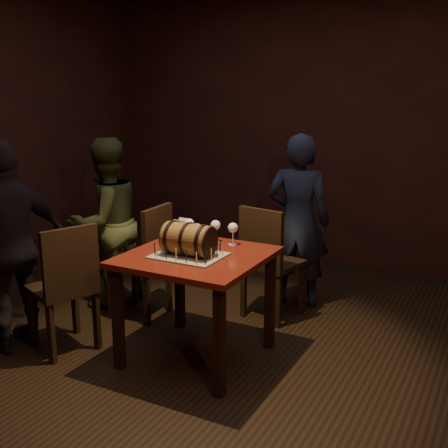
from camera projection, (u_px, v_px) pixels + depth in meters
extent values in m
plane|color=black|center=(212.00, 355.00, 3.96)|extent=(5.00, 5.00, 0.00)
cube|color=black|center=(329.00, 130.00, 5.77)|extent=(5.00, 0.04, 2.80)
cube|color=#4E130D|center=(196.00, 257.00, 3.76)|extent=(0.90, 0.90, 0.04)
cube|color=black|center=(118.00, 319.00, 3.69)|extent=(0.06, 0.06, 0.71)
cube|color=black|center=(219.00, 343.00, 3.35)|extent=(0.06, 0.06, 0.71)
cube|color=black|center=(180.00, 284.00, 4.35)|extent=(0.06, 0.06, 0.71)
cube|color=black|center=(270.00, 301.00, 4.00)|extent=(0.06, 0.06, 0.71)
cube|color=gray|center=(189.00, 256.00, 3.70)|extent=(0.45, 0.35, 0.01)
cylinder|color=brown|center=(189.00, 239.00, 3.67)|extent=(0.32, 0.21, 0.21)
cylinder|color=black|center=(173.00, 237.00, 3.73)|extent=(0.02, 0.23, 0.23)
cylinder|color=black|center=(189.00, 239.00, 3.67)|extent=(0.02, 0.23, 0.23)
cylinder|color=black|center=(204.00, 242.00, 3.62)|extent=(0.02, 0.23, 0.23)
cylinder|color=black|center=(168.00, 236.00, 3.75)|extent=(0.01, 0.20, 0.20)
cylinder|color=black|center=(210.00, 242.00, 3.60)|extent=(0.01, 0.20, 0.20)
cylinder|color=black|center=(165.00, 236.00, 3.76)|extent=(0.04, 0.02, 0.02)
sphere|color=black|center=(163.00, 236.00, 3.77)|extent=(0.03, 0.03, 0.03)
cylinder|color=#F0DB8F|center=(156.00, 251.00, 3.64)|extent=(0.01, 0.01, 0.08)
cylinder|color=black|center=(156.00, 245.00, 3.63)|extent=(0.00, 0.00, 0.01)
cylinder|color=black|center=(166.00, 253.00, 3.60)|extent=(0.01, 0.01, 0.08)
cylinder|color=black|center=(166.00, 246.00, 3.59)|extent=(0.00, 0.00, 0.01)
cylinder|color=#F0DB8F|center=(176.00, 255.00, 3.57)|extent=(0.01, 0.01, 0.08)
cylinder|color=black|center=(176.00, 248.00, 3.56)|extent=(0.00, 0.00, 0.01)
cylinder|color=black|center=(186.00, 256.00, 3.53)|extent=(0.01, 0.01, 0.08)
cylinder|color=black|center=(186.00, 249.00, 3.52)|extent=(0.00, 0.00, 0.01)
cylinder|color=#F0DB8F|center=(196.00, 258.00, 3.50)|extent=(0.01, 0.01, 0.08)
cylinder|color=black|center=(196.00, 251.00, 3.49)|extent=(0.00, 0.00, 0.01)
cylinder|color=black|center=(205.00, 258.00, 3.50)|extent=(0.01, 0.01, 0.08)
cylinder|color=black|center=(205.00, 251.00, 3.49)|extent=(0.00, 0.00, 0.01)
cylinder|color=#F0DB8F|center=(211.00, 255.00, 3.56)|extent=(0.01, 0.01, 0.08)
cylinder|color=black|center=(211.00, 248.00, 3.55)|extent=(0.00, 0.00, 0.01)
cylinder|color=black|center=(217.00, 252.00, 3.63)|extent=(0.01, 0.01, 0.08)
cylinder|color=black|center=(217.00, 245.00, 3.62)|extent=(0.00, 0.00, 0.01)
cylinder|color=#F0DB8F|center=(222.00, 249.00, 3.69)|extent=(0.01, 0.01, 0.08)
cylinder|color=black|center=(222.00, 242.00, 3.68)|extent=(0.00, 0.00, 0.01)
cylinder|color=black|center=(220.00, 247.00, 3.74)|extent=(0.01, 0.01, 0.08)
cylinder|color=black|center=(220.00, 240.00, 3.73)|extent=(0.00, 0.00, 0.01)
cylinder|color=#F0DB8F|center=(210.00, 245.00, 3.78)|extent=(0.01, 0.01, 0.08)
cylinder|color=black|center=(210.00, 239.00, 3.77)|extent=(0.00, 0.00, 0.01)
cylinder|color=black|center=(201.00, 244.00, 3.81)|extent=(0.01, 0.01, 0.08)
cylinder|color=black|center=(200.00, 237.00, 3.80)|extent=(0.00, 0.00, 0.01)
cylinder|color=#F0DB8F|center=(191.00, 242.00, 3.85)|extent=(0.01, 0.01, 0.08)
cylinder|color=black|center=(191.00, 236.00, 3.84)|extent=(0.00, 0.00, 0.01)
cylinder|color=black|center=(182.00, 241.00, 3.88)|extent=(0.01, 0.01, 0.08)
cylinder|color=black|center=(182.00, 235.00, 3.87)|extent=(0.00, 0.00, 0.01)
cylinder|color=#F0DB8F|center=(174.00, 241.00, 3.88)|extent=(0.01, 0.01, 0.08)
cylinder|color=black|center=(173.00, 235.00, 3.87)|extent=(0.00, 0.00, 0.01)
cylinder|color=black|center=(168.00, 244.00, 3.82)|extent=(0.01, 0.01, 0.08)
cylinder|color=black|center=(167.00, 237.00, 3.81)|extent=(0.00, 0.00, 0.01)
cylinder|color=#F0DB8F|center=(161.00, 246.00, 3.75)|extent=(0.01, 0.01, 0.08)
cylinder|color=black|center=(161.00, 240.00, 3.74)|extent=(0.00, 0.00, 0.01)
cylinder|color=black|center=(155.00, 249.00, 3.69)|extent=(0.01, 0.01, 0.08)
cylinder|color=black|center=(155.00, 243.00, 3.68)|extent=(0.00, 0.00, 0.01)
cylinder|color=silver|center=(190.00, 240.00, 4.10)|extent=(0.06, 0.06, 0.01)
cylinder|color=silver|center=(189.00, 233.00, 4.08)|extent=(0.01, 0.01, 0.09)
sphere|color=silver|center=(189.00, 223.00, 4.07)|extent=(0.07, 0.07, 0.07)
sphere|color=#591114|center=(189.00, 224.00, 4.07)|extent=(0.05, 0.05, 0.05)
cylinder|color=silver|center=(216.00, 241.00, 4.05)|extent=(0.06, 0.06, 0.01)
cylinder|color=silver|center=(216.00, 235.00, 4.04)|extent=(0.01, 0.01, 0.09)
sphere|color=silver|center=(216.00, 225.00, 4.02)|extent=(0.07, 0.07, 0.07)
cylinder|color=silver|center=(233.00, 244.00, 3.97)|extent=(0.06, 0.06, 0.01)
cylinder|color=silver|center=(233.00, 238.00, 3.96)|extent=(0.01, 0.01, 0.09)
sphere|color=silver|center=(233.00, 228.00, 3.94)|extent=(0.07, 0.07, 0.07)
sphere|color=#BF594C|center=(233.00, 229.00, 3.95)|extent=(0.05, 0.05, 0.05)
cylinder|color=silver|center=(195.00, 235.00, 3.95)|extent=(0.07, 0.07, 0.15)
cylinder|color=#9E5414|center=(195.00, 237.00, 3.95)|extent=(0.06, 0.06, 0.11)
cylinder|color=white|center=(195.00, 228.00, 3.93)|extent=(0.06, 0.06, 0.02)
cube|color=black|center=(273.00, 263.00, 4.54)|extent=(0.47, 0.47, 0.04)
cube|color=black|center=(301.00, 290.00, 4.61)|extent=(0.04, 0.04, 0.43)
cube|color=black|center=(268.00, 281.00, 4.82)|extent=(0.04, 0.04, 0.43)
cube|color=black|center=(278.00, 302.00, 4.36)|extent=(0.04, 0.04, 0.43)
cube|color=black|center=(244.00, 292.00, 4.57)|extent=(0.04, 0.04, 0.43)
cube|color=black|center=(261.00, 238.00, 4.34)|extent=(0.40, 0.12, 0.46)
cube|color=black|center=(140.00, 263.00, 4.55)|extent=(0.42, 0.42, 0.04)
cube|color=black|center=(135.00, 281.00, 4.83)|extent=(0.04, 0.04, 0.43)
cube|color=black|center=(111.00, 294.00, 4.53)|extent=(0.04, 0.04, 0.43)
cube|color=black|center=(169.00, 287.00, 4.69)|extent=(0.04, 0.04, 0.43)
cube|color=black|center=(147.00, 300.00, 4.39)|extent=(0.04, 0.04, 0.43)
cube|color=black|center=(158.00, 235.00, 4.42)|extent=(0.06, 0.40, 0.46)
cube|color=black|center=(62.00, 289.00, 3.97)|extent=(0.52, 0.52, 0.04)
cube|color=black|center=(75.00, 307.00, 4.26)|extent=(0.04, 0.04, 0.43)
cube|color=black|center=(31.00, 318.00, 4.04)|extent=(0.04, 0.04, 0.43)
cube|color=black|center=(97.00, 321.00, 4.00)|extent=(0.04, 0.04, 0.43)
cube|color=black|center=(51.00, 334.00, 3.79)|extent=(0.04, 0.04, 0.43)
cube|color=black|center=(71.00, 261.00, 3.77)|extent=(0.19, 0.39, 0.46)
imported|color=#191F32|center=(298.00, 221.00, 4.73)|extent=(0.60, 0.45, 1.47)
imported|color=#3C4221|center=(106.00, 223.00, 4.75)|extent=(0.72, 0.83, 1.43)
imported|color=black|center=(10.00, 247.00, 3.93)|extent=(0.52, 0.93, 1.50)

